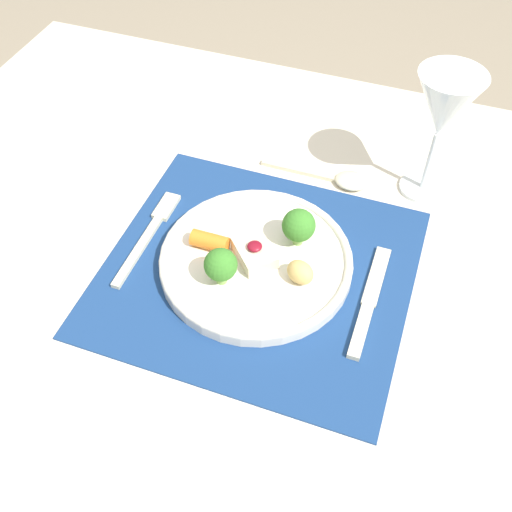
{
  "coord_description": "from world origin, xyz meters",
  "views": [
    {
      "loc": [
        0.17,
        -0.49,
        1.41
      ],
      "look_at": [
        -0.01,
        0.01,
        0.79
      ],
      "focal_mm": 42.0,
      "sensor_mm": 36.0,
      "label": 1
    }
  ],
  "objects_px": {
    "dinner_plate": "(257,258)",
    "wine_glass_near": "(444,109)",
    "spoon": "(340,179)",
    "knife": "(367,307)",
    "fork": "(151,231)"
  },
  "relations": [
    {
      "from": "knife",
      "to": "wine_glass_near",
      "type": "height_order",
      "value": "wine_glass_near"
    },
    {
      "from": "spoon",
      "to": "wine_glass_near",
      "type": "distance_m",
      "value": 0.19
    },
    {
      "from": "fork",
      "to": "spoon",
      "type": "xyz_separation_m",
      "value": [
        0.23,
        0.2,
        0.0
      ]
    },
    {
      "from": "fork",
      "to": "spoon",
      "type": "height_order",
      "value": "spoon"
    },
    {
      "from": "fork",
      "to": "wine_glass_near",
      "type": "relative_size",
      "value": 0.92
    },
    {
      "from": "dinner_plate",
      "to": "wine_glass_near",
      "type": "height_order",
      "value": "wine_glass_near"
    },
    {
      "from": "knife",
      "to": "fork",
      "type": "bearing_deg",
      "value": 174.58
    },
    {
      "from": "fork",
      "to": "wine_glass_near",
      "type": "bearing_deg",
      "value": 35.41
    },
    {
      "from": "knife",
      "to": "spoon",
      "type": "xyz_separation_m",
      "value": [
        -0.09,
        0.23,
        0.0
      ]
    },
    {
      "from": "dinner_plate",
      "to": "spoon",
      "type": "xyz_separation_m",
      "value": [
        0.07,
        0.21,
        -0.01
      ]
    },
    {
      "from": "dinner_plate",
      "to": "knife",
      "type": "height_order",
      "value": "dinner_plate"
    },
    {
      "from": "wine_glass_near",
      "to": "spoon",
      "type": "bearing_deg",
      "value": -167.73
    },
    {
      "from": "fork",
      "to": "dinner_plate",
      "type": "bearing_deg",
      "value": 0.23
    },
    {
      "from": "fork",
      "to": "spoon",
      "type": "distance_m",
      "value": 0.3
    },
    {
      "from": "spoon",
      "to": "wine_glass_near",
      "type": "xyz_separation_m",
      "value": [
        0.12,
        0.03,
        0.14
      ]
    }
  ]
}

